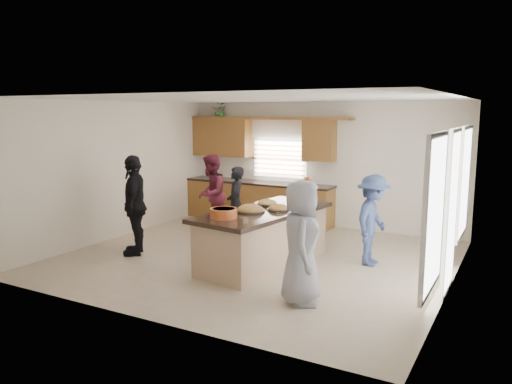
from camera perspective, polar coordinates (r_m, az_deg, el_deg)
The scene contains 18 objects.
floor at distance 8.98m, azimuth 0.01°, elevation -7.55°, with size 6.50×6.50×0.00m, color #C6AD93.
room_shell at distance 8.62m, azimuth 0.01°, elevation 4.63°, with size 6.52×6.02×2.81m.
back_cabinetry at distance 11.82m, azimuth 0.13°, elevation 1.05°, with size 4.08×0.66×2.46m.
right_wall_glazing at distance 7.56m, azimuth 21.41°, elevation -0.93°, with size 0.06×4.00×2.25m.
island at distance 8.50m, azimuth 0.90°, elevation -5.36°, with size 1.51×2.83×0.95m.
platter_front at distance 8.23m, azimuth -0.65°, elevation -2.08°, with size 0.49×0.49×0.20m.
platter_mid at distance 8.36m, azimuth 2.56°, elevation -1.92°, with size 0.38×0.38×0.15m.
platter_back at distance 8.83m, azimuth 1.29°, elevation -1.31°, with size 0.37×0.37×0.15m.
salad_bowl at distance 7.77m, azimuth -3.72°, elevation -2.37°, with size 0.43×0.43×0.15m.
clear_cup at distance 7.40m, azimuth -1.21°, elevation -3.25°, with size 0.07×0.07×0.09m, color white.
plate_stack at distance 9.23m, azimuth 4.83°, elevation -0.89°, with size 0.23×0.23×0.05m, color #CF99DF.
flower_vase at distance 9.32m, azimuth 5.91°, elevation 0.46°, with size 0.14×0.14×0.44m.
potted_plant at distance 12.32m, azimuth -4.15°, elevation 9.23°, with size 0.36×0.31×0.40m, color #327830.
woman_left_back at distance 10.13m, azimuth -2.34°, elevation -1.28°, with size 0.54×0.36×1.49m, color black.
woman_left_mid at distance 10.65m, azimuth -5.17°, elevation -0.24°, with size 0.82×0.64×1.69m, color maroon.
woman_left_front at distance 9.30m, azimuth -13.68°, elevation -1.45°, with size 1.07×0.44×1.82m, color black.
woman_right_back at distance 8.65m, azimuth 13.19°, elevation -3.15°, with size 1.00×0.58×1.55m, color navy.
woman_right_front at distance 6.76m, azimuth 5.20°, elevation -5.74°, with size 0.83×0.54×1.70m, color gray.
Camera 1 is at (4.13, -7.54, 2.59)m, focal length 35.00 mm.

